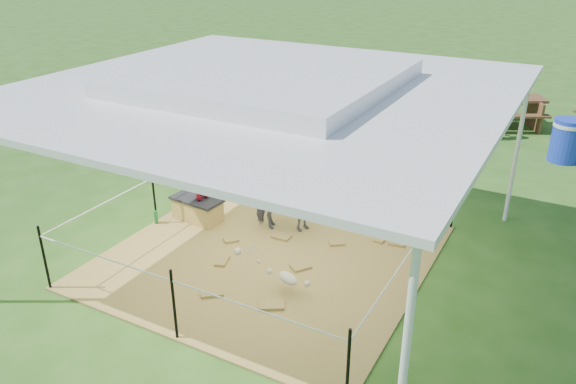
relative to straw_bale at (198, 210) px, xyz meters
The scene contains 14 objects.
ground 1.74m from the straw_bale, 13.89° to the right, with size 90.00×90.00×0.00m, color #2D5919.
hay_patch 1.74m from the straw_bale, 13.89° to the right, with size 4.60×4.60×0.03m, color brown.
canopy_tent 3.02m from the straw_bale, 13.89° to the right, with size 6.30×6.30×2.90m.
rope_fence 1.78m from the straw_bale, 13.89° to the right, with size 4.54×4.54×1.00m.
straw_bale is the anchor object (origin of this frame).
dark_cloth 0.21m from the straw_bale, behind, with size 0.89×0.46×0.05m, color black.
woman 0.69m from the straw_bale, ahead, with size 0.36×0.24×1.00m, color red.
green_bottle 0.71m from the straw_bale, 140.71° to the right, with size 0.06×0.06×0.23m, color #197033.
pony 1.61m from the straw_bale, 14.03° to the left, with size 0.49×1.07×0.91m, color #525157.
pink_hat 1.77m from the straw_bale, 14.03° to the left, with size 0.28×0.28×0.13m, color pink.
foal 2.68m from the straw_bale, 25.87° to the right, with size 0.92×0.51×0.51m, color beige, non-canonical shape.
trash_barrel 8.13m from the straw_bale, 49.31° to the left, with size 0.61×0.61×0.95m, color blue.
picnic_table_near 8.95m from the straw_bale, 65.51° to the left, with size 1.87×1.35×0.78m, color #53341C.
distant_person 7.82m from the straw_bale, 63.51° to the left, with size 0.62×0.48×1.28m, color #2F6FB3.
Camera 1 is at (3.84, -6.45, 4.52)m, focal length 35.00 mm.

